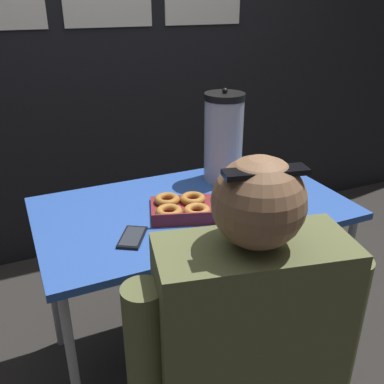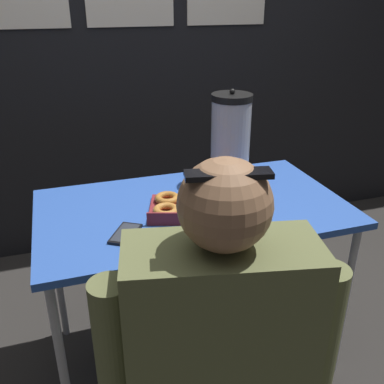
% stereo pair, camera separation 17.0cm
% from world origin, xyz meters
% --- Properties ---
extents(ground_plane, '(12.00, 12.00, 0.00)m').
position_xyz_m(ground_plane, '(0.00, 0.00, 0.00)').
color(ground_plane, '#2D2B28').
extents(back_wall, '(6.00, 0.11, 2.51)m').
position_xyz_m(back_wall, '(0.00, 1.20, 1.26)').
color(back_wall, black).
rests_on(back_wall, ground).
extents(folding_table, '(1.23, 0.71, 0.78)m').
position_xyz_m(folding_table, '(0.00, 0.00, 0.72)').
color(folding_table, '#2D56B2').
rests_on(folding_table, ground).
extents(donut_box, '(0.40, 0.34, 0.05)m').
position_xyz_m(donut_box, '(-0.03, -0.06, 0.80)').
color(donut_box, maroon).
rests_on(donut_box, folding_table).
extents(coffee_urn, '(0.18, 0.20, 0.42)m').
position_xyz_m(coffee_urn, '(0.24, 0.20, 0.98)').
color(coffee_urn, '#B7B7BC').
rests_on(coffee_urn, folding_table).
extents(cell_phone, '(0.14, 0.17, 0.01)m').
position_xyz_m(cell_phone, '(-0.30, -0.15, 0.79)').
color(cell_phone, black).
rests_on(cell_phone, folding_table).
extents(person_seated, '(0.63, 0.34, 1.24)m').
position_xyz_m(person_seated, '(-0.15, -0.69, 0.58)').
color(person_seated, '#33332D').
rests_on(person_seated, ground).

